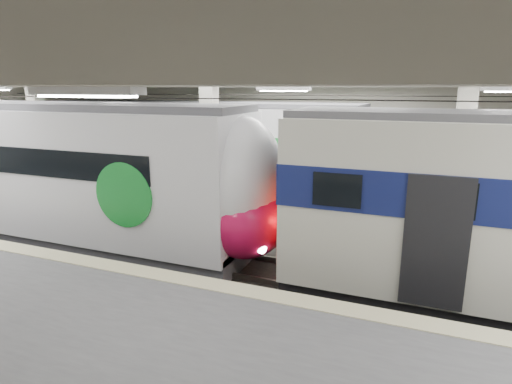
% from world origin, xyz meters
% --- Properties ---
extents(station_hall, '(36.00, 24.00, 5.75)m').
position_xyz_m(station_hall, '(0.00, -1.74, 3.24)').
color(station_hall, black).
rests_on(station_hall, ground).
extents(modern_emu, '(14.07, 2.90, 4.53)m').
position_xyz_m(modern_emu, '(-5.59, -0.00, 2.23)').
color(modern_emu, silver).
rests_on(modern_emu, ground).
extents(far_train, '(13.91, 3.39, 4.41)m').
position_xyz_m(far_train, '(-4.91, 5.50, 2.28)').
color(far_train, silver).
rests_on(far_train, ground).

